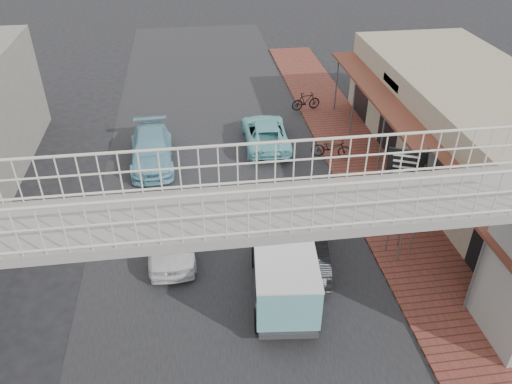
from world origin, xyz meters
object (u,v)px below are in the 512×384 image
object	(u,v)px
motorcycle_far	(306,101)
angkot_far	(152,149)
street_clock	(410,190)
dark_sedan	(299,233)
angkot_curb	(265,133)
motorcycle_near	(331,148)
arrow_sign	(432,167)
white_hatchback	(171,235)
angkot_van	(284,266)

from	to	relation	value
motorcycle_far	angkot_far	bearing A→B (deg)	109.48
street_clock	dark_sedan	bearing A→B (deg)	145.21
angkot_curb	motorcycle_near	bearing A→B (deg)	148.38
motorcycle_far	arrow_sign	bearing A→B (deg)	179.25
white_hatchback	angkot_curb	size ratio (longest dim) A/B	0.90
white_hatchback	angkot_van	bearing A→B (deg)	-39.87
motorcycle_far	street_clock	bearing A→B (deg)	172.98
dark_sedan	street_clock	size ratio (longest dim) A/B	1.52
white_hatchback	dark_sedan	distance (m)	4.50
angkot_van	motorcycle_near	distance (m)	9.23
angkot_curb	arrow_sign	size ratio (longest dim) A/B	1.29
angkot_curb	angkot_van	xyz separation A→B (m)	(-1.01, -10.22, 0.67)
angkot_curb	angkot_far	distance (m)	5.50
white_hatchback	motorcycle_near	distance (m)	9.20
angkot_curb	angkot_far	size ratio (longest dim) A/B	0.96
angkot_curb	arrow_sign	world-z (taller)	arrow_sign
white_hatchback	dark_sedan	bearing A→B (deg)	-10.15
angkot_far	motorcycle_far	xyz separation A→B (m)	(8.20, 4.56, -0.07)
angkot_far	street_clock	xyz separation A→B (m)	(8.75, -7.76, 2.05)
street_clock	arrow_sign	world-z (taller)	arrow_sign
dark_sedan	motorcycle_near	world-z (taller)	dark_sedan
white_hatchback	motorcycle_far	world-z (taller)	white_hatchback
angkot_far	dark_sedan	bearing A→B (deg)	-55.56
white_hatchback	dark_sedan	xyz separation A→B (m)	(4.45, -0.69, 0.11)
angkot_far	white_hatchback	bearing A→B (deg)	-84.61
angkot_far	street_clock	size ratio (longest dim) A/B	1.45
dark_sedan	angkot_curb	size ratio (longest dim) A/B	1.09
dark_sedan	angkot_van	size ratio (longest dim) A/B	1.12
white_hatchback	motorcycle_far	distance (m)	13.17
angkot_van	arrow_sign	size ratio (longest dim) A/B	1.25
motorcycle_near	arrow_sign	world-z (taller)	arrow_sign
angkot_curb	motorcycle_near	distance (m)	3.35
dark_sedan	angkot_far	distance (m)	8.87
angkot_van	arrow_sign	xyz separation A→B (m)	(5.56, 2.47, 1.59)
street_clock	motorcycle_far	bearing A→B (deg)	68.89
street_clock	white_hatchback	bearing A→B (deg)	146.51
arrow_sign	angkot_van	bearing A→B (deg)	-132.11
motorcycle_far	motorcycle_near	bearing A→B (deg)	170.41
dark_sedan	angkot_far	size ratio (longest dim) A/B	1.05
angkot_far	motorcycle_far	size ratio (longest dim) A/B	2.79
angkot_far	street_clock	world-z (taller)	street_clock
angkot_far	arrow_sign	world-z (taller)	arrow_sign
motorcycle_far	arrow_sign	size ratio (longest dim) A/B	0.48
motorcycle_far	street_clock	size ratio (longest dim) A/B	0.52
motorcycle_near	motorcycle_far	xyz separation A→B (m)	(0.00, 5.37, 0.01)
white_hatchback	angkot_far	xyz separation A→B (m)	(-0.89, 6.40, -0.01)
arrow_sign	motorcycle_near	bearing A→B (deg)	130.45
angkot_far	motorcycle_far	world-z (taller)	angkot_far
dark_sedan	angkot_far	xyz separation A→B (m)	(-5.34, 7.09, -0.13)
white_hatchback	angkot_van	xyz separation A→B (m)	(3.50, -2.79, 0.60)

